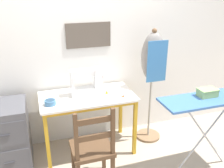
# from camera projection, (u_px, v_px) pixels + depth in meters

# --- Properties ---
(ground_plane) EXTENTS (14.00, 14.00, 0.00)m
(ground_plane) POSITION_uv_depth(u_px,v_px,m) (95.00, 164.00, 2.92)
(ground_plane) COLOR tan
(wall_back) EXTENTS (10.00, 0.07, 2.55)m
(wall_back) POSITION_uv_depth(u_px,v_px,m) (79.00, 44.00, 3.02)
(wall_back) COLOR silver
(wall_back) RESTS_ON ground_plane
(sewing_table) EXTENTS (1.09, 0.58, 0.75)m
(sewing_table) POSITION_uv_depth(u_px,v_px,m) (88.00, 103.00, 2.92)
(sewing_table) COLOR silver
(sewing_table) RESTS_ON ground_plane
(sewing_machine) EXTENTS (0.38, 0.16, 0.33)m
(sewing_machine) POSITION_uv_depth(u_px,v_px,m) (88.00, 82.00, 2.89)
(sewing_machine) COLOR white
(sewing_machine) RESTS_ON sewing_table
(fabric_bowl) EXTENTS (0.12, 0.12, 0.06)m
(fabric_bowl) POSITION_uv_depth(u_px,v_px,m) (50.00, 102.00, 2.66)
(fabric_bowl) COLOR teal
(fabric_bowl) RESTS_ON sewing_table
(scissors) EXTENTS (0.10, 0.12, 0.01)m
(scissors) POSITION_uv_depth(u_px,v_px,m) (124.00, 95.00, 2.89)
(scissors) COLOR silver
(scissors) RESTS_ON sewing_table
(thread_spool_near_machine) EXTENTS (0.03, 0.03, 0.04)m
(thread_spool_near_machine) POSITION_uv_depth(u_px,v_px,m) (107.00, 93.00, 2.93)
(thread_spool_near_machine) COLOR yellow
(thread_spool_near_machine) RESTS_ON sewing_table
(wooden_chair) EXTENTS (0.40, 0.38, 0.93)m
(wooden_chair) POSITION_uv_depth(u_px,v_px,m) (92.00, 149.00, 2.45)
(wooden_chair) COLOR #513823
(wooden_chair) RESTS_ON ground_plane
(filing_cabinet) EXTENTS (0.45, 0.52, 0.76)m
(filing_cabinet) POSITION_uv_depth(u_px,v_px,m) (9.00, 136.00, 2.78)
(filing_cabinet) COLOR #4C4C51
(filing_cabinet) RESTS_ON ground_plane
(dress_form) EXTENTS (0.32, 0.32, 1.48)m
(dress_form) POSITION_uv_depth(u_px,v_px,m) (153.00, 64.00, 3.05)
(dress_form) COLOR #846647
(dress_form) RESTS_ON ground_plane
(ironing_board) EXTENTS (1.07, 0.34, 0.89)m
(ironing_board) POSITION_uv_depth(u_px,v_px,m) (210.00, 102.00, 2.56)
(ironing_board) COLOR #3D6BAD
(ironing_board) RESTS_ON ground_plane
(storage_box) EXTENTS (0.20, 0.13, 0.08)m
(storage_box) POSITION_uv_depth(u_px,v_px,m) (207.00, 92.00, 2.55)
(storage_box) COLOR #8EB266
(storage_box) RESTS_ON ironing_board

